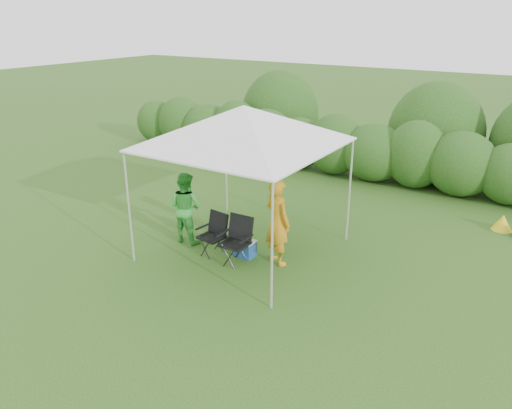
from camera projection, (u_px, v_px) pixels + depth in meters
The scene contains 10 objects.
ground at pixel (230, 259), 9.41m from camera, with size 70.00×70.00×0.00m, color #345D1D.
hedge at pixel (358, 149), 13.78m from camera, with size 16.27×1.53×1.80m.
canopy at pixel (244, 126), 8.91m from camera, with size 3.10×3.10×2.83m.
chair_right at pixel (237, 237), 9.15m from camera, with size 0.56×0.51×0.89m.
chair_left at pixel (214, 231), 9.50m from camera, with size 0.55×0.51×0.81m.
man at pixel (277, 222), 9.01m from camera, with size 0.59×0.39×1.63m, color #C57D16.
woman at pixel (185, 207), 9.94m from camera, with size 0.70×0.55×1.44m, color green.
cooler at pixel (245, 248), 9.48m from camera, with size 0.41×0.30×0.33m.
bottle at pixel (246, 237), 9.32m from camera, with size 0.06×0.06×0.22m, color #592D0C.
lawn_toy at pixel (507, 225), 10.53m from camera, with size 0.69×0.57×0.34m.
Camera 1 is at (4.92, -6.82, 4.36)m, focal length 35.00 mm.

